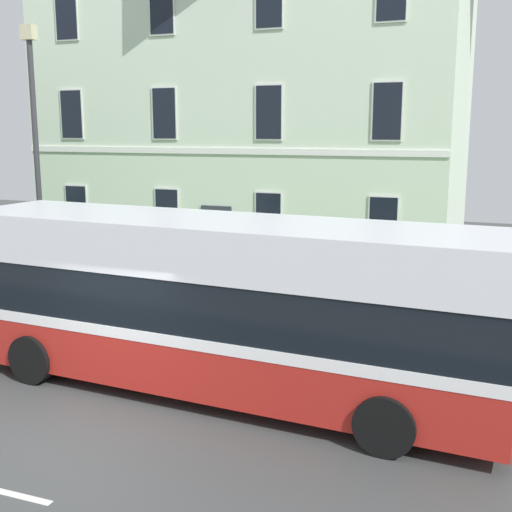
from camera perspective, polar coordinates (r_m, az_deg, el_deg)
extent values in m
cube|color=#424544|center=(11.35, -15.90, -14.84)|extent=(60.00, 56.00, 0.06)
cube|color=silver|center=(14.17, -7.03, -9.00)|extent=(54.00, 0.14, 0.01)
cube|color=#9E9E99|center=(14.55, -6.16, -8.22)|extent=(57.00, 0.24, 0.12)
cube|color=#44753E|center=(17.39, -1.27, -4.91)|extent=(57.00, 6.32, 0.12)
cube|color=silver|center=(26.45, 1.00, 12.77)|extent=(14.97, 10.02, 11.02)
cube|color=white|center=(21.77, -3.57, 9.20)|extent=(14.97, 0.06, 0.20)
cube|color=#2D333D|center=(22.05, -3.49, 1.58)|extent=(1.10, 0.06, 2.20)
cube|color=white|center=(24.76, -15.47, 4.03)|extent=(0.94, 0.04, 1.76)
cube|color=black|center=(24.75, -15.50, 4.02)|extent=(0.84, 0.03, 1.66)
cube|color=white|center=(22.77, -7.82, 3.74)|extent=(0.94, 0.04, 1.76)
cube|color=black|center=(22.75, -7.85, 3.74)|extent=(0.84, 0.03, 1.66)
cube|color=white|center=(21.24, 1.10, 3.32)|extent=(0.94, 0.04, 1.76)
cube|color=black|center=(21.23, 1.08, 3.32)|extent=(0.84, 0.03, 1.66)
cube|color=white|center=(20.31, 11.11, 2.76)|extent=(0.94, 0.04, 1.76)
cube|color=black|center=(20.29, 11.10, 2.75)|extent=(0.84, 0.03, 1.66)
cube|color=white|center=(24.60, -15.89, 11.89)|extent=(0.94, 0.04, 1.76)
cube|color=black|center=(24.59, -15.92, 11.89)|extent=(0.84, 0.03, 1.66)
cube|color=white|center=(22.59, -8.05, 12.31)|extent=(0.94, 0.04, 1.76)
cube|color=black|center=(22.57, -8.08, 12.31)|extent=(0.84, 0.03, 1.66)
cube|color=white|center=(21.06, 1.14, 12.51)|extent=(0.94, 0.04, 1.76)
cube|color=black|center=(21.04, 1.12, 12.51)|extent=(0.84, 0.03, 1.66)
cube|color=white|center=(20.11, 11.47, 12.36)|extent=(0.94, 0.04, 1.76)
cube|color=black|center=(20.09, 11.46, 12.36)|extent=(0.84, 0.03, 1.66)
cube|color=white|center=(24.91, -16.32, 19.70)|extent=(0.94, 0.04, 1.76)
cube|color=black|center=(24.89, -16.35, 19.71)|extent=(0.84, 0.03, 1.66)
cube|color=white|center=(22.92, -8.30, 20.81)|extent=(0.94, 0.04, 1.76)
cube|color=black|center=(22.91, -8.32, 20.82)|extent=(0.84, 0.03, 1.66)
cube|color=black|center=(15.83, -14.43, -3.10)|extent=(17.85, 0.04, 0.04)
cube|color=black|center=(16.06, -14.28, -6.11)|extent=(17.85, 0.04, 0.04)
cylinder|color=black|center=(17.48, -21.14, -3.77)|extent=(0.02, 0.02, 0.95)
cylinder|color=black|center=(17.19, -20.00, -3.94)|extent=(0.02, 0.02, 0.95)
cylinder|color=black|center=(16.90, -18.82, -4.12)|extent=(0.02, 0.02, 0.95)
cylinder|color=black|center=(16.62, -17.60, -4.29)|extent=(0.02, 0.02, 0.95)
cylinder|color=black|center=(16.34, -16.33, -4.48)|extent=(0.02, 0.02, 0.95)
cylinder|color=black|center=(16.08, -15.02, -4.66)|extent=(0.02, 0.02, 0.95)
cylinder|color=black|center=(15.82, -13.67, -4.85)|extent=(0.02, 0.02, 0.95)
cylinder|color=black|center=(15.57, -12.27, -5.04)|extent=(0.02, 0.02, 0.95)
cylinder|color=black|center=(15.33, -10.83, -5.24)|extent=(0.02, 0.02, 0.95)
cylinder|color=black|center=(15.11, -9.34, -5.44)|extent=(0.02, 0.02, 0.95)
cylinder|color=black|center=(14.89, -7.81, -5.64)|extent=(0.02, 0.02, 0.95)
cylinder|color=black|center=(14.68, -6.23, -5.84)|extent=(0.02, 0.02, 0.95)
cylinder|color=black|center=(14.49, -4.61, -6.04)|extent=(0.02, 0.02, 0.95)
cylinder|color=black|center=(14.31, -2.94, -6.24)|extent=(0.02, 0.02, 0.95)
cylinder|color=black|center=(14.14, -1.23, -6.45)|extent=(0.02, 0.02, 0.95)
cylinder|color=black|center=(13.98, 0.52, -6.65)|extent=(0.02, 0.02, 0.95)
cylinder|color=black|center=(13.83, 2.31, -6.85)|extent=(0.02, 0.02, 0.95)
cylinder|color=black|center=(13.70, 4.14, -7.04)|extent=(0.02, 0.02, 0.95)
cylinder|color=black|center=(13.59, 6.00, -7.23)|extent=(0.02, 0.02, 0.95)
cylinder|color=black|center=(13.49, 7.90, -7.42)|extent=(0.02, 0.02, 0.95)
cylinder|color=black|center=(13.40, 9.82, -7.61)|extent=(0.02, 0.02, 0.95)
cylinder|color=black|center=(13.33, 11.77, -7.78)|extent=(0.02, 0.02, 0.95)
cylinder|color=black|center=(13.27, 13.74, -7.95)|extent=(0.02, 0.02, 0.95)
cylinder|color=black|center=(13.23, 15.72, -8.11)|extent=(0.02, 0.02, 0.95)
cylinder|color=black|center=(13.21, 17.72, -8.26)|extent=(0.02, 0.02, 0.95)
cylinder|color=black|center=(13.20, 19.72, -8.40)|extent=(0.02, 0.02, 0.95)
cube|color=#AF231C|center=(12.27, -3.36, -8.22)|extent=(10.59, 3.12, 1.08)
cube|color=white|center=(12.12, -3.39, -5.99)|extent=(10.62, 3.14, 0.20)
cube|color=black|center=(11.97, -3.42, -3.47)|extent=(10.51, 3.07, 1.02)
cube|color=silver|center=(11.76, -3.47, 1.05)|extent=(10.59, 3.12, 0.90)
cylinder|color=black|center=(12.36, 13.83, -9.96)|extent=(0.98, 0.36, 0.96)
cylinder|color=black|center=(10.25, 11.28, -14.37)|extent=(0.98, 0.36, 0.96)
cylinder|color=black|center=(15.10, -12.96, -6.04)|extent=(0.98, 0.36, 0.96)
cylinder|color=black|center=(13.43, -19.05, -8.54)|extent=(0.98, 0.36, 0.96)
cylinder|color=#333338|center=(17.56, -18.60, 6.29)|extent=(0.14, 0.14, 6.88)
cube|color=beige|center=(17.66, -19.35, 18.06)|extent=(0.36, 0.24, 0.36)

